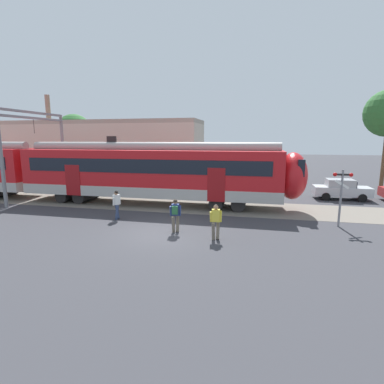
{
  "coord_description": "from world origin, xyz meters",
  "views": [
    {
      "loc": [
        4.51,
        -13.35,
        4.55
      ],
      "look_at": [
        0.92,
        2.8,
        1.6
      ],
      "focal_mm": 28.0,
      "sensor_mm": 36.0,
      "label": 1
    }
  ],
  "objects_px": {
    "parked_car_silver": "(341,189)",
    "pedestrian_yellow": "(216,219)",
    "pedestrian_navy": "(175,213)",
    "pedestrian_white": "(117,203)",
    "crossing_signal": "(342,189)"
  },
  "relations": [
    {
      "from": "pedestrian_navy",
      "to": "parked_car_silver",
      "type": "distance_m",
      "value": 14.65
    },
    {
      "from": "pedestrian_navy",
      "to": "parked_car_silver",
      "type": "height_order",
      "value": "pedestrian_navy"
    },
    {
      "from": "parked_car_silver",
      "to": "crossing_signal",
      "type": "xyz_separation_m",
      "value": [
        -1.99,
        -7.83,
        1.23
      ]
    },
    {
      "from": "pedestrian_navy",
      "to": "crossing_signal",
      "type": "height_order",
      "value": "crossing_signal"
    },
    {
      "from": "pedestrian_yellow",
      "to": "parked_car_silver",
      "type": "distance_m",
      "value": 13.83
    },
    {
      "from": "pedestrian_navy",
      "to": "pedestrian_yellow",
      "type": "distance_m",
      "value": 2.18
    },
    {
      "from": "parked_car_silver",
      "to": "pedestrian_yellow",
      "type": "bearing_deg",
      "value": -125.33
    },
    {
      "from": "pedestrian_navy",
      "to": "pedestrian_yellow",
      "type": "bearing_deg",
      "value": -17.65
    },
    {
      "from": "pedestrian_navy",
      "to": "parked_car_silver",
      "type": "xyz_separation_m",
      "value": [
        10.08,
        10.62,
        -0.21
      ]
    },
    {
      "from": "pedestrian_white",
      "to": "pedestrian_yellow",
      "type": "relative_size",
      "value": 1.0
    },
    {
      "from": "pedestrian_white",
      "to": "pedestrian_navy",
      "type": "height_order",
      "value": "same"
    },
    {
      "from": "pedestrian_white",
      "to": "pedestrian_navy",
      "type": "bearing_deg",
      "value": -22.86
    },
    {
      "from": "pedestrian_yellow",
      "to": "parked_car_silver",
      "type": "height_order",
      "value": "pedestrian_yellow"
    },
    {
      "from": "pedestrian_yellow",
      "to": "parked_car_silver",
      "type": "bearing_deg",
      "value": 54.67
    },
    {
      "from": "pedestrian_yellow",
      "to": "parked_car_silver",
      "type": "relative_size",
      "value": 0.42
    }
  ]
}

